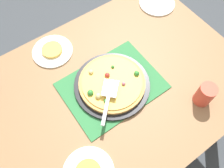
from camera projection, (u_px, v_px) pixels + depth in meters
ground_plane at (112, 130)px, 1.82m from camera, size 8.00×8.00×0.00m
dining_table at (112, 95)px, 1.26m from camera, size 1.40×1.00×0.75m
placemat at (112, 86)px, 1.16m from camera, size 0.48×0.36×0.01m
pizza_pan at (112, 85)px, 1.15m from camera, size 0.38×0.38×0.01m
pizza at (112, 83)px, 1.13m from camera, size 0.33×0.33×0.05m
plate_near_left at (53, 51)px, 1.26m from camera, size 0.22×0.22×0.01m
plate_side at (157, 3)px, 1.44m from camera, size 0.22×0.22×0.01m
served_slice_left at (52, 50)px, 1.25m from camera, size 0.11×0.11×0.02m
cup_far at (205, 95)px, 1.07m from camera, size 0.08×0.08×0.12m
pizza_server at (108, 97)px, 1.06m from camera, size 0.19×0.19×0.01m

